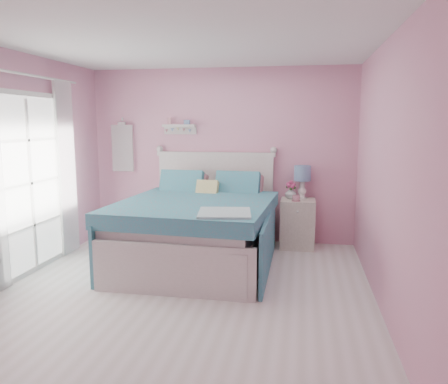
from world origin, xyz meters
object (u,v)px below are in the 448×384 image
(teacup, at_px, (296,198))
(nightstand, at_px, (297,223))
(bed, at_px, (199,229))
(vase, at_px, (291,193))
(table_lamp, at_px, (302,176))

(teacup, bearing_deg, nightstand, 79.17)
(bed, relative_size, vase, 14.16)
(nightstand, relative_size, vase, 4.18)
(bed, relative_size, table_lamp, 4.98)
(bed, distance_m, nightstand, 1.55)
(table_lamp, relative_size, vase, 2.84)
(bed, bearing_deg, teacup, 35.55)
(bed, xyz_separation_m, teacup, (1.22, 0.77, 0.31))
(table_lamp, bearing_deg, vase, -163.68)
(nightstand, relative_size, table_lamp, 1.47)
(nightstand, distance_m, teacup, 0.42)
(bed, bearing_deg, nightstand, 39.50)
(bed, height_order, nightstand, bed)
(nightstand, xyz_separation_m, table_lamp, (0.05, 0.10, 0.68))
(nightstand, xyz_separation_m, teacup, (-0.03, -0.14, 0.39))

